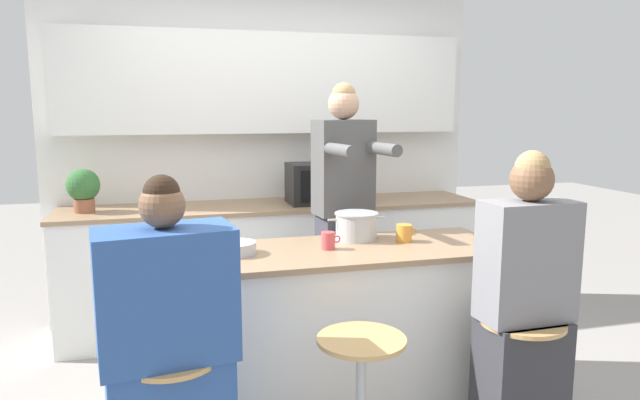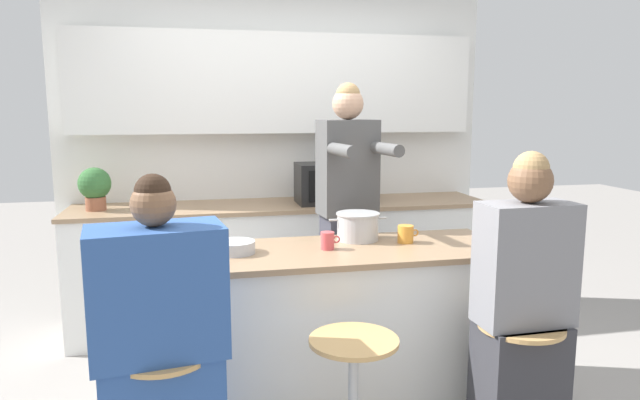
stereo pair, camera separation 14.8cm
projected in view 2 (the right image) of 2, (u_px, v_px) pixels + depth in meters
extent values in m
cube|color=silver|center=(277.00, 145.00, 4.52)|extent=(3.33, 0.06, 2.70)
cube|color=white|center=(278.00, 83.00, 4.34)|extent=(3.06, 0.16, 0.75)
cube|color=white|center=(284.00, 266.00, 4.33)|extent=(3.06, 0.59, 0.90)
cube|color=#937556|center=(284.00, 206.00, 4.26)|extent=(3.09, 0.62, 0.03)
cube|color=white|center=(323.00, 330.00, 3.03)|extent=(1.91, 0.61, 0.82)
cube|color=#937556|center=(323.00, 252.00, 2.96)|extent=(1.95, 0.65, 0.03)
cylinder|color=tan|center=(163.00, 355.00, 2.26)|extent=(0.38, 0.38, 0.02)
cylinder|color=tan|center=(354.00, 341.00, 2.41)|extent=(0.38, 0.38, 0.02)
cylinder|color=#B7BABC|center=(517.00, 395.00, 2.62)|extent=(0.04, 0.04, 0.64)
cylinder|color=tan|center=(521.00, 326.00, 2.57)|extent=(0.38, 0.38, 0.02)
cube|color=#383842|center=(346.00, 292.00, 3.59)|extent=(0.31, 0.25, 0.99)
cube|color=#4C4C4C|center=(347.00, 168.00, 3.46)|extent=(0.36, 0.26, 0.58)
cylinder|color=#4C4C4C|center=(342.00, 150.00, 3.15)|extent=(0.10, 0.32, 0.07)
cylinder|color=#4C4C4C|center=(387.00, 149.00, 3.23)|extent=(0.10, 0.32, 0.07)
sphere|color=tan|center=(348.00, 104.00, 3.40)|extent=(0.21, 0.21, 0.19)
sphere|color=#A37F51|center=(348.00, 95.00, 3.39)|extent=(0.16, 0.16, 0.15)
cube|color=#2D5193|center=(157.00, 292.00, 2.21)|extent=(0.55, 0.36, 0.52)
sphere|color=brown|center=(153.00, 204.00, 2.15)|extent=(0.20, 0.20, 0.17)
sphere|color=black|center=(153.00, 192.00, 2.15)|extent=(0.16, 0.16, 0.14)
cube|color=#333338|center=(518.00, 392.00, 2.63)|extent=(0.38, 0.27, 0.68)
cube|color=slate|center=(526.00, 264.00, 2.54)|extent=(0.42, 0.23, 0.55)
sphere|color=brown|center=(530.00, 181.00, 2.48)|extent=(0.20, 0.20, 0.19)
sphere|color=#A37F51|center=(531.00, 169.00, 2.47)|extent=(0.16, 0.16, 0.15)
cylinder|color=#B7BABC|center=(358.00, 227.00, 3.16)|extent=(0.23, 0.23, 0.14)
cylinder|color=#B7BABC|center=(358.00, 214.00, 3.15)|extent=(0.24, 0.24, 0.01)
cylinder|color=#B7BABC|center=(333.00, 220.00, 3.12)|extent=(0.05, 0.01, 0.01)
cylinder|color=#B7BABC|center=(382.00, 218.00, 3.18)|extent=(0.05, 0.01, 0.01)
cylinder|color=#B7BABC|center=(235.00, 247.00, 2.88)|extent=(0.20, 0.20, 0.06)
cylinder|color=#DB4C51|center=(328.00, 241.00, 2.95)|extent=(0.07, 0.07, 0.09)
torus|color=#DB4C51|center=(337.00, 240.00, 2.96)|extent=(0.04, 0.01, 0.04)
cylinder|color=orange|center=(406.00, 234.00, 3.10)|extent=(0.09, 0.09, 0.10)
torus|color=orange|center=(415.00, 233.00, 3.11)|extent=(0.04, 0.01, 0.04)
cube|color=black|center=(333.00, 183.00, 4.27)|extent=(0.54, 0.33, 0.30)
cube|color=black|center=(332.00, 186.00, 4.10)|extent=(0.34, 0.01, 0.23)
cube|color=black|center=(365.00, 185.00, 4.15)|extent=(0.10, 0.01, 0.24)
cylinder|color=#93563D|center=(96.00, 204.00, 3.97)|extent=(0.14, 0.14, 0.09)
sphere|color=#336633|center=(95.00, 183.00, 3.95)|extent=(0.22, 0.22, 0.22)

